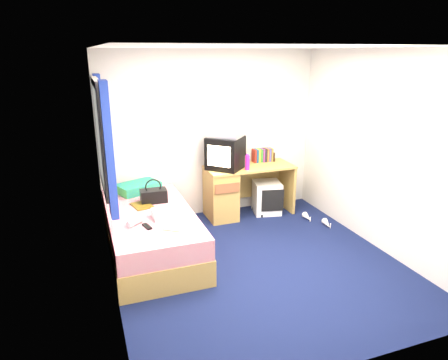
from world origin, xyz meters
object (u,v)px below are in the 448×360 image
object	(u,v)px
aerosol_can	(246,161)
water_bottle	(135,222)
crt_tv	(225,153)
white_heels	(317,221)
colour_swatch_fan	(173,230)
remote_control	(147,226)
bed	(151,232)
towel	(165,214)
desk	(232,190)
pink_water_bottle	(247,163)
magazine	(142,205)
picture_frame	(272,156)
pillow	(138,187)
vcr	(225,134)
handbag	(154,195)

from	to	relation	value
aerosol_can	water_bottle	xyz separation A→B (m)	(-1.76, -1.06, -0.26)
crt_tv	white_heels	bearing A→B (deg)	13.98
colour_swatch_fan	remote_control	distance (m)	0.30
bed	colour_swatch_fan	xyz separation A→B (m)	(0.14, -0.62, 0.28)
water_bottle	towel	bearing A→B (deg)	15.40
white_heels	desk	bearing A→B (deg)	146.93
desk	white_heels	world-z (taller)	desk
pink_water_bottle	water_bottle	bearing A→B (deg)	-152.28
pink_water_bottle	remote_control	bearing A→B (deg)	-147.81
magazine	remote_control	size ratio (longest dim) A/B	1.75
crt_tv	white_heels	distance (m)	1.64
pink_water_bottle	remote_control	distance (m)	1.92
pink_water_bottle	towel	bearing A→B (deg)	-149.45
picture_frame	white_heels	xyz separation A→B (m)	(0.34, -0.83, -0.78)
bed	pillow	world-z (taller)	pillow
picture_frame	water_bottle	world-z (taller)	picture_frame
water_bottle	crt_tv	bearing A→B (deg)	36.63
bed	towel	size ratio (longest dim) A/B	7.18
vcr	magazine	xyz separation A→B (m)	(-1.30, -0.54, -0.71)
desk	aerosol_can	distance (m)	0.48
picture_frame	pink_water_bottle	size ratio (longest dim) A/B	0.68
bed	pink_water_bottle	bearing A→B (deg)	20.61
handbag	towel	distance (m)	0.54
pink_water_bottle	pillow	bearing A→B (deg)	172.68
pillow	colour_swatch_fan	xyz separation A→B (m)	(0.16, -1.38, -0.05)
pillow	crt_tv	bearing A→B (deg)	-0.99
vcr	water_bottle	bearing A→B (deg)	-101.66
crt_tv	aerosol_can	distance (m)	0.34
bed	crt_tv	size ratio (longest dim) A/B	3.17
colour_swatch_fan	white_heels	distance (m)	2.40
pillow	vcr	size ratio (longest dim) A/B	1.22
crt_tv	water_bottle	size ratio (longest dim) A/B	3.15
handbag	remote_control	bearing A→B (deg)	-103.43
magazine	white_heels	world-z (taller)	magazine
crt_tv	remote_control	size ratio (longest dim) A/B	3.94
magazine	white_heels	xyz separation A→B (m)	(2.45, -0.15, -0.51)
crt_tv	handbag	size ratio (longest dim) A/B	1.88
desk	towel	size ratio (longest dim) A/B	4.67
crt_tv	picture_frame	world-z (taller)	crt_tv
pink_water_bottle	colour_swatch_fan	bearing A→B (deg)	-138.94
aerosol_can	handbag	xyz separation A→B (m)	(-1.44, -0.43, -0.21)
bed	water_bottle	xyz separation A→B (m)	(-0.22, -0.34, 0.31)
pink_water_bottle	magazine	distance (m)	1.63
crt_tv	handbag	world-z (taller)	crt_tv
vcr	pink_water_bottle	size ratio (longest dim) A/B	2.18
crt_tv	remote_control	xyz separation A→B (m)	(-1.34, -1.19, -0.43)
desk	picture_frame	bearing A→B (deg)	11.50
bed	vcr	distance (m)	1.74
towel	bed	bearing A→B (deg)	118.93
crt_tv	vcr	size ratio (longest dim) A/B	1.40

